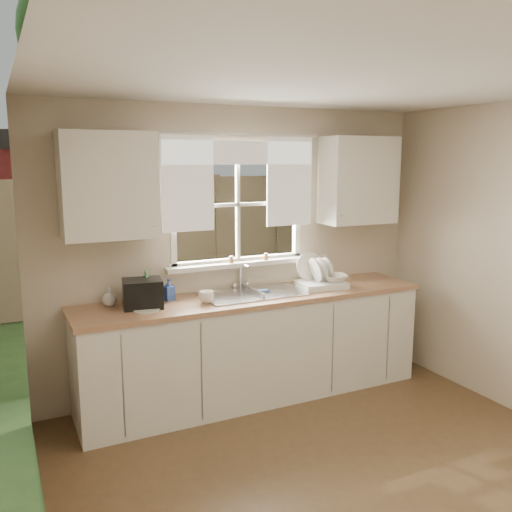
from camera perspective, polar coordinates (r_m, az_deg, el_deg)
name	(u,v)px	position (r m, az deg, el deg)	size (l,w,h in m)	color
ground	(375,503)	(3.66, 12.45, -24.03)	(4.00, 4.00, 0.00)	brown
room_walls	(391,307)	(3.10, 14.07, -5.27)	(3.62, 4.02, 2.50)	beige
ceiling	(394,71)	(3.07, 14.31, 18.37)	(3.60, 4.00, 0.02)	silver
window	(239,223)	(4.79, -1.84, 3.44)	(1.38, 0.16, 1.06)	white
curtains	(241,172)	(4.71, -1.61, 8.80)	(1.50, 0.03, 0.81)	white
base_cabinets	(254,348)	(4.75, -0.16, -9.67)	(3.00, 0.62, 0.87)	silver
countertop	(254,297)	(4.61, -0.16, -4.35)	(3.04, 0.65, 0.04)	#AA7955
upper_cabinet_left	(108,186)	(4.24, -15.29, 7.17)	(0.70, 0.33, 0.80)	silver
upper_cabinet_right	(358,180)	(5.19, 10.73, 7.83)	(0.70, 0.33, 0.80)	silver
wall_outlet	(323,261)	(5.25, 7.05, -0.51)	(0.08, 0.01, 0.12)	beige
sill_jars	(249,258)	(4.81, -0.76, -0.21)	(0.38, 0.04, 0.06)	brown
backyard	(129,84)	(11.14, -13.25, 17.19)	(20.00, 10.00, 6.13)	#335421
sink	(253,302)	(4.65, -0.33, -4.88)	(0.88, 0.52, 0.40)	#B7B7BC
dish_rack	(320,280)	(4.90, 6.79, -2.49)	(0.44, 0.34, 0.30)	white
bowl	(334,278)	(4.92, 8.25, -2.29)	(0.24, 0.24, 0.06)	white
soap_bottle_a	(146,287)	(4.38, -11.49, -3.23)	(0.10, 0.11, 0.27)	#2D8A3A
soap_bottle_b	(168,290)	(4.47, -9.20, -3.50)	(0.08, 0.08, 0.18)	#2D4FA9
soap_bottle_c	(109,297)	(4.40, -15.19, -4.17)	(0.11, 0.11, 0.14)	beige
saucer	(147,310)	(4.22, -11.45, -5.55)	(0.20, 0.20, 0.01)	white
cup	(206,297)	(4.36, -5.26, -4.31)	(0.12, 0.12, 0.10)	white
black_appliance	(143,293)	(4.30, -11.84, -3.86)	(0.30, 0.26, 0.22)	black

